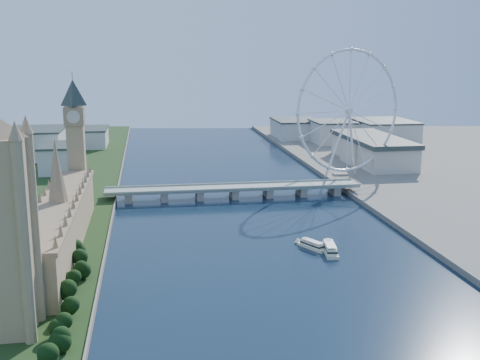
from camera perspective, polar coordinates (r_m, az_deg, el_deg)
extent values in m
cube|color=tan|center=(274.59, -21.64, -5.17)|extent=(22.00, 22.00, 86.00)
cube|color=tan|center=(389.90, -16.69, -4.31)|extent=(24.00, 200.00, 28.00)
cone|color=#937A59|center=(381.69, -17.01, 0.89)|extent=(12.00, 12.00, 40.00)
cube|color=tan|center=(488.89, -15.22, 2.14)|extent=(13.00, 13.00, 80.00)
cube|color=#937A59|center=(484.69, -15.43, 5.87)|extent=(15.00, 15.00, 14.00)
pyramid|color=#2D3833|center=(482.72, -15.61, 9.18)|extent=(20.02, 20.02, 20.00)
cube|color=gray|center=(519.18, -0.57, -0.76)|extent=(220.00, 22.00, 2.00)
cube|color=gray|center=(515.41, -10.52, -1.60)|extent=(6.00, 20.00, 7.50)
cube|color=gray|center=(515.28, -7.19, -1.49)|extent=(6.00, 20.00, 7.50)
cube|color=gray|center=(516.90, -3.86, -1.38)|extent=(6.00, 20.00, 7.50)
cube|color=gray|center=(520.25, -0.57, -1.27)|extent=(6.00, 20.00, 7.50)
cube|color=gray|center=(525.29, 2.67, -1.15)|extent=(6.00, 20.00, 7.50)
cube|color=gray|center=(531.97, 5.84, -1.03)|extent=(6.00, 20.00, 7.50)
cube|color=gray|center=(540.25, 8.92, -0.92)|extent=(6.00, 20.00, 7.50)
torus|color=silver|center=(591.18, 10.29, 6.45)|extent=(113.60, 39.12, 118.60)
cylinder|color=silver|center=(591.18, 10.29, 6.45)|extent=(7.25, 6.61, 6.00)
cube|color=gray|center=(608.85, 9.49, 0.55)|extent=(14.00, 10.00, 2.00)
cube|color=beige|center=(646.05, -16.49, 1.95)|extent=(40.00, 60.00, 26.00)
cube|color=beige|center=(739.61, -18.69, 3.27)|extent=(60.00, 80.00, 32.00)
cube|color=beige|center=(812.19, -14.26, 3.90)|extent=(50.00, 70.00, 22.00)
cube|color=beige|center=(827.85, 9.03, 4.48)|extent=(60.00, 60.00, 28.00)
cube|color=beige|center=(829.58, 13.42, 4.38)|extent=(70.00, 90.00, 30.00)
cube|color=beige|center=(874.34, 5.32, 4.83)|extent=(60.00, 80.00, 24.00)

